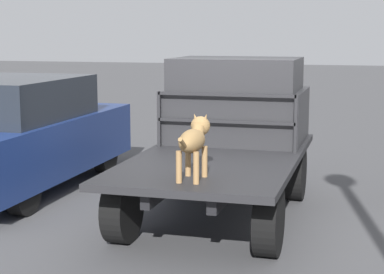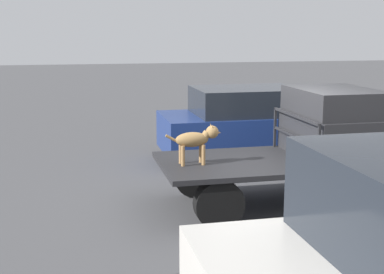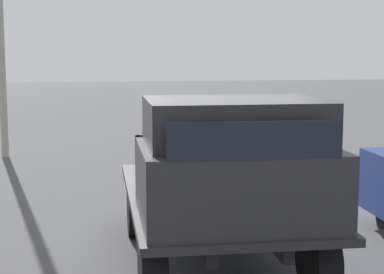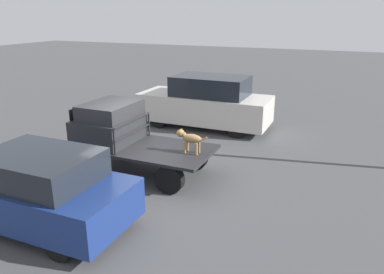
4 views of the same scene
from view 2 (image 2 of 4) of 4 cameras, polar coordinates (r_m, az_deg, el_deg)
ground_plane at (r=9.19m, az=8.69°, el=-7.22°), size 80.00×80.00×0.00m
flatbed_truck at (r=9.03m, az=8.80°, el=-3.68°), size 3.82×1.94×0.81m
truck_cab at (r=9.32m, az=15.26°, el=1.32°), size 1.46×1.82×1.14m
truck_headboard at (r=9.00m, az=10.93°, el=0.81°), size 0.04×1.82×0.72m
dog at (r=8.44m, az=0.56°, el=-0.23°), size 0.90×0.24×0.65m
parked_sedan at (r=12.16m, az=6.46°, el=1.41°), size 4.20×1.89×1.65m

